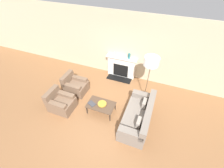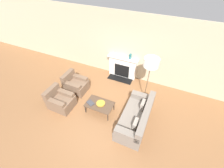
{
  "view_description": "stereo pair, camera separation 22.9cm",
  "coord_description": "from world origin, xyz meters",
  "px_view_note": "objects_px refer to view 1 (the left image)",
  "views": [
    {
      "loc": [
        1.49,
        -2.93,
        4.51
      ],
      "look_at": [
        -0.13,
        1.31,
        0.45
      ],
      "focal_mm": 24.0,
      "sensor_mm": 36.0,
      "label": 1
    },
    {
      "loc": [
        1.71,
        -2.84,
        4.51
      ],
      "look_at": [
        -0.13,
        1.31,
        0.45
      ],
      "focal_mm": 24.0,
      "sensor_mm": 36.0,
      "label": 2
    }
  ],
  "objects_px": {
    "coffee_table": "(101,105)",
    "bowl": "(102,104)",
    "armchair_near": "(61,103)",
    "book": "(92,104)",
    "mantel_vase_center_left": "(129,56)",
    "couch": "(139,117)",
    "mantel_vase_left": "(114,54)",
    "floor_lamp": "(151,63)",
    "armchair_far": "(75,86)",
    "fireplace": "(121,67)"
  },
  "relations": [
    {
      "from": "coffee_table",
      "to": "fireplace",
      "type": "bearing_deg",
      "value": 90.09
    },
    {
      "from": "fireplace",
      "to": "mantel_vase_left",
      "type": "distance_m",
      "value": 0.7
    },
    {
      "from": "fireplace",
      "to": "armchair_far",
      "type": "bearing_deg",
      "value": -130.93
    },
    {
      "from": "book",
      "to": "mantel_vase_center_left",
      "type": "xyz_separation_m",
      "value": [
        0.63,
        2.41,
        0.74
      ]
    },
    {
      "from": "fireplace",
      "to": "bowl",
      "type": "height_order",
      "value": "fireplace"
    },
    {
      "from": "couch",
      "to": "armchair_far",
      "type": "bearing_deg",
      "value": -101.72
    },
    {
      "from": "coffee_table",
      "to": "floor_lamp",
      "type": "bearing_deg",
      "value": 42.83
    },
    {
      "from": "bowl",
      "to": "mantel_vase_left",
      "type": "distance_m",
      "value": 2.44
    },
    {
      "from": "armchair_near",
      "to": "bowl",
      "type": "xyz_separation_m",
      "value": [
        1.51,
        0.39,
        0.13
      ]
    },
    {
      "from": "floor_lamp",
      "to": "couch",
      "type": "bearing_deg",
      "value": -88.44
    },
    {
      "from": "floor_lamp",
      "to": "mantel_vase_center_left",
      "type": "distance_m",
      "value": 1.59
    },
    {
      "from": "coffee_table",
      "to": "mantel_vase_center_left",
      "type": "height_order",
      "value": "mantel_vase_center_left"
    },
    {
      "from": "armchair_far",
      "to": "bowl",
      "type": "relative_size",
      "value": 2.82
    },
    {
      "from": "fireplace",
      "to": "floor_lamp",
      "type": "relative_size",
      "value": 0.72
    },
    {
      "from": "coffee_table",
      "to": "mantel_vase_left",
      "type": "xyz_separation_m",
      "value": [
        -0.36,
        2.32,
        0.74
      ]
    },
    {
      "from": "floor_lamp",
      "to": "bowl",
      "type": "bearing_deg",
      "value": -136.47
    },
    {
      "from": "bowl",
      "to": "book",
      "type": "relative_size",
      "value": 0.95
    },
    {
      "from": "book",
      "to": "armchair_far",
      "type": "bearing_deg",
      "value": 173.36
    },
    {
      "from": "mantel_vase_center_left",
      "to": "armchair_near",
      "type": "bearing_deg",
      "value": -123.47
    },
    {
      "from": "armchair_near",
      "to": "armchair_far",
      "type": "distance_m",
      "value": 1.0
    },
    {
      "from": "couch",
      "to": "bowl",
      "type": "height_order",
      "value": "couch"
    },
    {
      "from": "couch",
      "to": "book",
      "type": "height_order",
      "value": "couch"
    },
    {
      "from": "armchair_near",
      "to": "mantel_vase_center_left",
      "type": "relative_size",
      "value": 3.8
    },
    {
      "from": "floor_lamp",
      "to": "mantel_vase_left",
      "type": "xyz_separation_m",
      "value": [
        -1.71,
        1.07,
        -0.6
      ]
    },
    {
      "from": "couch",
      "to": "coffee_table",
      "type": "height_order",
      "value": "couch"
    },
    {
      "from": "floor_lamp",
      "to": "armchair_far",
      "type": "bearing_deg",
      "value": -167.29
    },
    {
      "from": "armchair_far",
      "to": "book",
      "type": "xyz_separation_m",
      "value": [
        1.15,
        -0.71,
        0.1
      ]
    },
    {
      "from": "armchair_near",
      "to": "coffee_table",
      "type": "distance_m",
      "value": 1.52
    },
    {
      "from": "fireplace",
      "to": "book",
      "type": "relative_size",
      "value": 4.23
    },
    {
      "from": "mantel_vase_left",
      "to": "coffee_table",
      "type": "bearing_deg",
      "value": -81.13
    },
    {
      "from": "armchair_far",
      "to": "book",
      "type": "height_order",
      "value": "armchair_far"
    },
    {
      "from": "fireplace",
      "to": "armchair_near",
      "type": "height_order",
      "value": "fireplace"
    },
    {
      "from": "coffee_table",
      "to": "bowl",
      "type": "height_order",
      "value": "bowl"
    },
    {
      "from": "armchair_far",
      "to": "mantel_vase_center_left",
      "type": "xyz_separation_m",
      "value": [
        1.79,
        1.71,
        0.84
      ]
    },
    {
      "from": "couch",
      "to": "mantel_vase_left",
      "type": "height_order",
      "value": "mantel_vase_left"
    },
    {
      "from": "coffee_table",
      "to": "bowl",
      "type": "relative_size",
      "value": 3.16
    },
    {
      "from": "bowl",
      "to": "armchair_near",
      "type": "bearing_deg",
      "value": -165.51
    },
    {
      "from": "armchair_near",
      "to": "armchair_far",
      "type": "height_order",
      "value": "same"
    },
    {
      "from": "fireplace",
      "to": "coffee_table",
      "type": "height_order",
      "value": "fireplace"
    },
    {
      "from": "coffee_table",
      "to": "couch",
      "type": "bearing_deg",
      "value": 1.01
    },
    {
      "from": "fireplace",
      "to": "book",
      "type": "xyz_separation_m",
      "value": [
        -0.31,
        -2.4,
        -0.1
      ]
    },
    {
      "from": "couch",
      "to": "mantel_vase_center_left",
      "type": "bearing_deg",
      "value": -155.07
    },
    {
      "from": "fireplace",
      "to": "floor_lamp",
      "type": "height_order",
      "value": "floor_lamp"
    },
    {
      "from": "coffee_table",
      "to": "mantel_vase_center_left",
      "type": "relative_size",
      "value": 4.27
    },
    {
      "from": "fireplace",
      "to": "mantel_vase_left",
      "type": "xyz_separation_m",
      "value": [
        -0.36,
        0.02,
        0.6
      ]
    },
    {
      "from": "armchair_near",
      "to": "mantel_vase_center_left",
      "type": "height_order",
      "value": "mantel_vase_center_left"
    },
    {
      "from": "armchair_far",
      "to": "couch",
      "type": "bearing_deg",
      "value": -101.72
    },
    {
      "from": "armchair_far",
      "to": "floor_lamp",
      "type": "relative_size",
      "value": 0.46
    },
    {
      "from": "floor_lamp",
      "to": "mantel_vase_left",
      "type": "distance_m",
      "value": 2.11
    },
    {
      "from": "book",
      "to": "mantel_vase_left",
      "type": "xyz_separation_m",
      "value": [
        -0.05,
        2.41,
        0.7
      ]
    }
  ]
}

